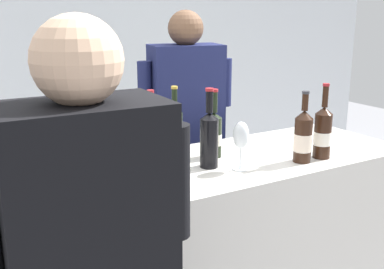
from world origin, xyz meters
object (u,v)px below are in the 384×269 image
(wine_bottle_0, at_px, (214,133))
(wine_bottle_3, at_px, (303,137))
(wine_bottle_1, at_px, (209,138))
(person_server, at_px, (186,156))
(wine_glass, at_px, (241,137))
(wine_bottle_2, at_px, (175,132))
(wine_bottle_7, at_px, (323,132))
(potted_shrub, at_px, (189,141))
(wine_bottle_5, at_px, (13,175))
(wine_bottle_6, at_px, (152,143))
(wine_bottle_4, at_px, (41,165))

(wine_bottle_0, bearing_deg, wine_bottle_3, -41.16)
(wine_bottle_1, bearing_deg, person_server, 68.31)
(wine_bottle_3, relative_size, wine_glass, 1.53)
(wine_bottle_2, height_order, wine_bottle_3, wine_bottle_2)
(wine_bottle_7, xyz_separation_m, potted_shrub, (0.13, 1.48, -0.42))
(wine_bottle_0, height_order, person_server, person_server)
(potted_shrub, bearing_deg, wine_glass, -111.52)
(wine_bottle_3, bearing_deg, wine_bottle_0, 138.84)
(wine_bottle_0, distance_m, wine_bottle_2, 0.18)
(wine_bottle_5, distance_m, wine_bottle_6, 0.59)
(wine_bottle_3, height_order, person_server, person_server)
(wine_bottle_4, bearing_deg, wine_bottle_5, -142.85)
(wine_bottle_4, distance_m, wine_bottle_5, 0.14)
(potted_shrub, bearing_deg, wine_bottle_2, -122.67)
(wine_bottle_4, height_order, wine_glass, wine_bottle_4)
(wine_bottle_4, xyz_separation_m, person_server, (0.98, 0.65, -0.30))
(wine_bottle_7, distance_m, person_server, 0.92)
(wine_bottle_7, bearing_deg, potted_shrub, 84.89)
(wine_bottle_2, relative_size, person_server, 0.20)
(wine_bottle_0, xyz_separation_m, wine_bottle_5, (-0.92, -0.17, 0.01))
(wine_bottle_1, xyz_separation_m, potted_shrub, (0.66, 1.32, -0.43))
(wine_bottle_2, height_order, wine_bottle_7, wine_bottle_7)
(wine_bottle_2, distance_m, potted_shrub, 1.41)
(wine_bottle_3, height_order, wine_bottle_4, wine_bottle_3)
(wine_bottle_5, height_order, person_server, person_server)
(wine_bottle_4, bearing_deg, wine_bottle_7, -8.69)
(wine_bottle_6, height_order, potted_shrub, wine_bottle_6)
(wine_bottle_6, distance_m, potted_shrub, 1.59)
(wine_bottle_2, relative_size, wine_glass, 1.59)
(wine_bottle_1, bearing_deg, wine_bottle_2, 109.55)
(wine_bottle_6, height_order, wine_glass, wine_bottle_6)
(wine_bottle_4, relative_size, person_server, 0.19)
(person_server, bearing_deg, wine_bottle_6, -130.17)
(wine_bottle_4, xyz_separation_m, wine_bottle_6, (0.47, 0.04, 0.00))
(wine_bottle_5, bearing_deg, person_server, 33.79)
(wine_bottle_1, relative_size, wine_bottle_7, 1.00)
(wine_bottle_2, bearing_deg, wine_bottle_4, -166.58)
(wine_bottle_3, bearing_deg, wine_bottle_6, 160.62)
(wine_bottle_1, distance_m, person_server, 0.80)
(wine_bottle_0, bearing_deg, wine_bottle_5, -169.84)
(wine_bottle_2, bearing_deg, wine_bottle_6, -146.67)
(wine_bottle_6, bearing_deg, wine_bottle_1, -17.67)
(wine_bottle_5, height_order, wine_glass, wine_bottle_5)
(wine_bottle_1, relative_size, wine_bottle_3, 1.08)
(wine_bottle_2, distance_m, wine_bottle_3, 0.58)
(wine_bottle_4, relative_size, wine_glass, 1.45)
(wine_bottle_0, xyz_separation_m, wine_bottle_6, (-0.34, -0.04, 0.01))
(wine_bottle_5, bearing_deg, wine_bottle_0, 10.16)
(wine_glass, bearing_deg, wine_bottle_6, 152.64)
(wine_bottle_6, bearing_deg, wine_bottle_4, -175.20)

